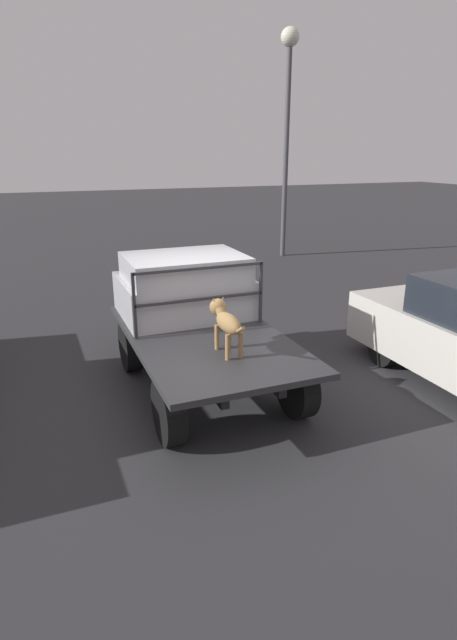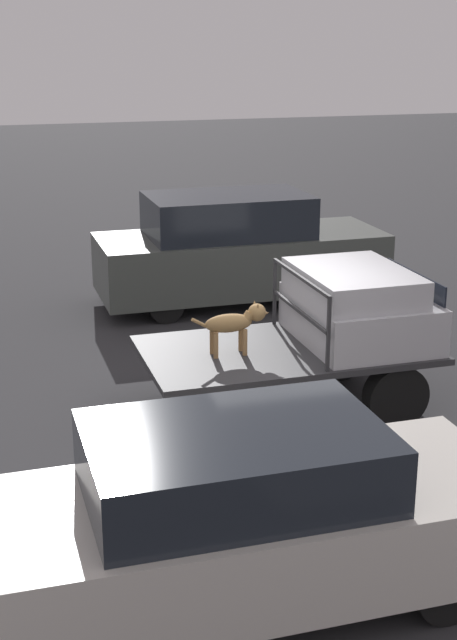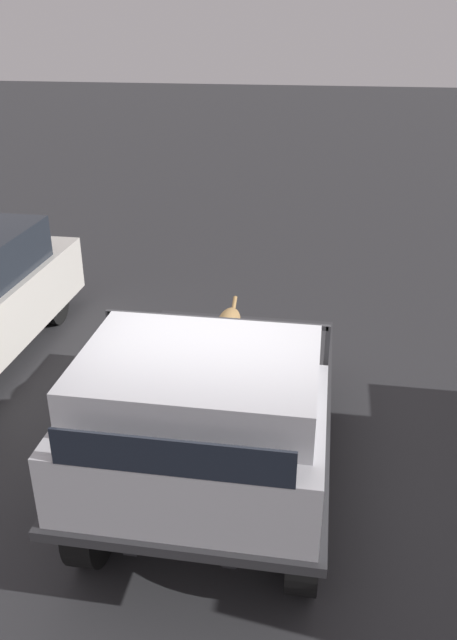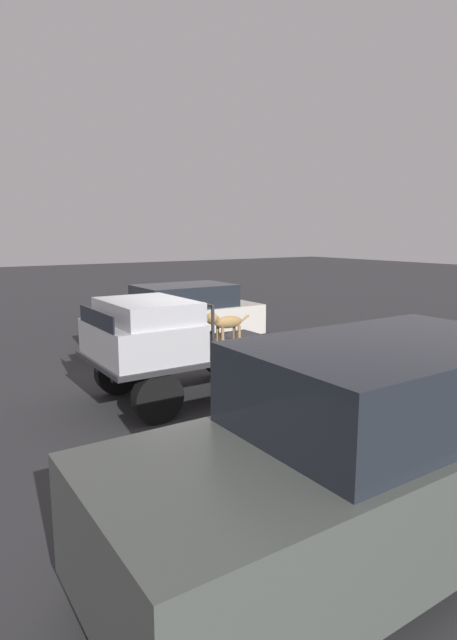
% 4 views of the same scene
% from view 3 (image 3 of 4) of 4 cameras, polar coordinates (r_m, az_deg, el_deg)
% --- Properties ---
extents(ground_plane, '(80.00, 80.00, 0.00)m').
position_cam_3_polar(ground_plane, '(6.30, -0.76, -13.96)').
color(ground_plane, '#2D2D30').
extents(flatbed_truck, '(3.65, 2.03, 0.87)m').
position_cam_3_polar(flatbed_truck, '(5.92, -0.80, -9.37)').
color(flatbed_truck, black).
rests_on(flatbed_truck, ground).
extents(truck_cab, '(1.54, 1.91, 0.95)m').
position_cam_3_polar(truck_cab, '(4.74, -2.87, -9.13)').
color(truck_cab, '#B7B7BC').
rests_on(truck_cab, flatbed_truck).
extents(truck_headboard, '(0.04, 1.91, 0.92)m').
position_cam_3_polar(truck_headboard, '(5.33, -1.16, -2.83)').
color(truck_headboard, '#2D2D30').
rests_on(truck_headboard, flatbed_truck).
extents(dog, '(1.00, 0.23, 0.66)m').
position_cam_3_polar(dog, '(6.16, -0.15, -0.70)').
color(dog, '#9E7547').
rests_on(dog, flatbed_truck).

